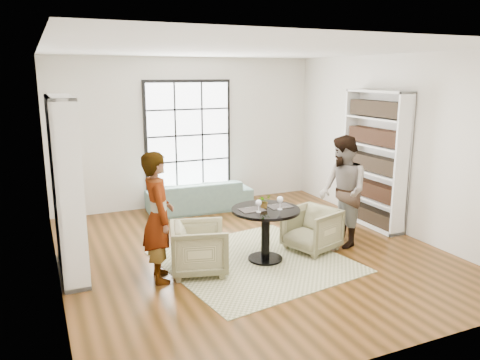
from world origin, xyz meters
name	(u,v)px	position (x,y,z in m)	size (l,w,h in m)	color
ground	(250,251)	(0.00, 0.00, 0.00)	(6.00, 6.00, 0.00)	brown
room_shell	(236,165)	(0.00, 0.54, 1.26)	(6.00, 6.01, 6.00)	silver
rug	(255,261)	(-0.11, -0.41, 0.01)	(2.43, 2.43, 0.01)	#BCB88D
pedestal_table	(266,223)	(0.05, -0.41, 0.57)	(0.99, 0.99, 0.79)	black
sofa	(199,195)	(0.03, 2.45, 0.30)	(2.04, 0.80, 0.60)	gray
armchair_left	(199,248)	(-0.97, -0.41, 0.35)	(0.74, 0.76, 0.69)	tan
armchair_right	(312,229)	(0.90, -0.32, 0.33)	(0.71, 0.73, 0.66)	tan
person_left	(158,217)	(-1.52, -0.41, 0.86)	(0.63, 0.41, 1.72)	gray
person_right	(343,191)	(1.45, -0.32, 0.88)	(0.85, 0.66, 1.75)	gray
placemat_left	(252,210)	(-0.15, -0.39, 0.79)	(0.34, 0.26, 0.01)	black
placemat_right	(280,206)	(0.29, -0.39, 0.79)	(0.34, 0.26, 0.01)	black
cutlery_left	(252,209)	(-0.15, -0.39, 0.80)	(0.14, 0.22, 0.01)	silver
cutlery_right	(280,206)	(0.29, -0.39, 0.80)	(0.14, 0.22, 0.01)	silver
wine_glass_left	(259,203)	(-0.12, -0.53, 0.92)	(0.08, 0.08, 0.18)	silver
wine_glass_right	(280,200)	(0.21, -0.53, 0.93)	(0.09, 0.09, 0.20)	silver
flower_centerpiece	(264,201)	(0.05, -0.36, 0.89)	(0.18, 0.16, 0.20)	gray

